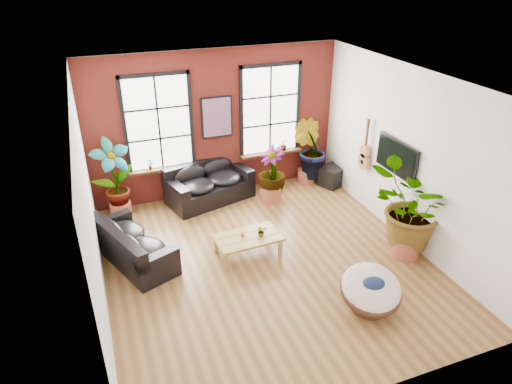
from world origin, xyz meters
TOP-DOWN VIEW (x-y plane):
  - room at (0.00, 0.15)m, footprint 6.04×6.54m
  - sofa_back at (-0.36, 2.90)m, footprint 2.19×1.48m
  - sofa_left at (-2.42, 0.96)m, footprint 1.51×2.16m
  - coffee_table at (-0.25, 0.39)m, footprint 1.32×0.80m
  - papasan_chair at (1.12, -1.81)m, footprint 1.24×1.25m
  - poster at (0.00, 3.18)m, footprint 0.74×0.06m
  - tv_wall_unit at (2.93, 0.60)m, footprint 0.13×1.86m
  - media_box at (2.83, 2.51)m, footprint 0.75×0.70m
  - pot_back_left at (-2.44, 2.80)m, footprint 0.55×0.55m
  - pot_back_right at (2.29, 2.93)m, footprint 0.54×0.54m
  - pot_right_wall at (2.64, -0.73)m, footprint 0.72×0.72m
  - pot_mid at (1.04, 2.32)m, footprint 0.58×0.58m
  - floor_plant_back_left at (-2.48, 2.81)m, footprint 1.07×0.93m
  - floor_plant_back_right at (2.33, 2.92)m, footprint 1.06×1.06m
  - floor_plant_right_wall at (2.67, -0.70)m, footprint 1.87×1.73m
  - floor_plant_mid at (1.06, 2.36)m, footprint 0.84×0.84m
  - table_plant at (0.01, 0.32)m, footprint 0.21×0.18m
  - sill_plant_left at (-1.65, 3.13)m, footprint 0.17×0.17m
  - sill_plant_right at (1.70, 3.13)m, footprint 0.19×0.19m

SIDE VIEW (x-z plane):
  - pot_back_right at x=2.29m, z-range 0.00..0.34m
  - pot_back_left at x=-2.44m, z-range 0.00..0.35m
  - pot_mid at x=1.04m, z-range 0.00..0.37m
  - pot_right_wall at x=2.64m, z-range 0.00..0.41m
  - media_box at x=2.83m, z-range 0.00..0.50m
  - sofa_left at x=-2.42m, z-range -0.04..0.75m
  - coffee_table at x=-0.25m, z-range 0.12..0.61m
  - papasan_chair at x=1.12m, z-range 0.01..0.78m
  - sofa_back at x=-0.36m, z-range -0.04..0.88m
  - table_plant at x=0.01m, z-range 0.41..0.64m
  - floor_plant_mid at x=1.06m, z-range 0.14..1.36m
  - floor_plant_back_right at x=2.33m, z-range 0.15..1.66m
  - floor_plant_back_left at x=-2.48m, z-range 0.15..1.86m
  - floor_plant_right_wall at x=2.67m, z-range 0.16..1.89m
  - sill_plant_left at x=-1.65m, z-range 0.90..1.17m
  - sill_plant_right at x=1.70m, z-range 0.90..1.17m
  - tv_wall_unit at x=2.93m, z-range 0.94..2.14m
  - room at x=0.00m, z-range -0.02..3.52m
  - poster at x=0.00m, z-range 1.46..2.44m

